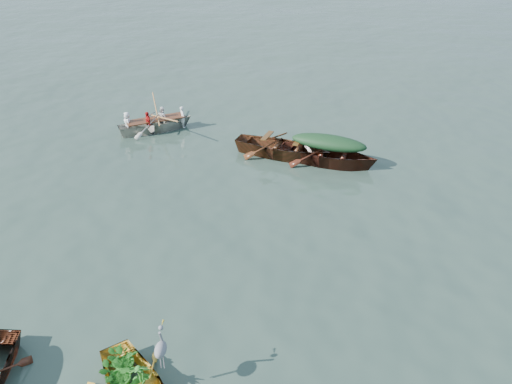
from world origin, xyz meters
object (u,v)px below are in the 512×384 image
(heron, at_px, (161,356))
(open_wooden_boat, at_px, (282,157))
(rowed_boat, at_px, (157,131))
(green_tarp_boat, at_px, (327,164))

(heron, bearing_deg, open_wooden_boat, 42.26)
(rowed_boat, bearing_deg, open_wooden_boat, -140.67)
(green_tarp_boat, distance_m, open_wooden_boat, 1.68)
(green_tarp_boat, xyz_separation_m, heron, (-3.45, -9.90, 0.92))
(open_wooden_boat, bearing_deg, green_tarp_boat, -88.38)
(open_wooden_boat, distance_m, heron, 10.56)
(green_tarp_boat, relative_size, rowed_boat, 1.15)
(green_tarp_boat, height_order, rowed_boat, green_tarp_boat)
(green_tarp_boat, bearing_deg, open_wooden_boat, 90.00)
(rowed_boat, xyz_separation_m, heron, (3.41, -12.35, 0.92))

